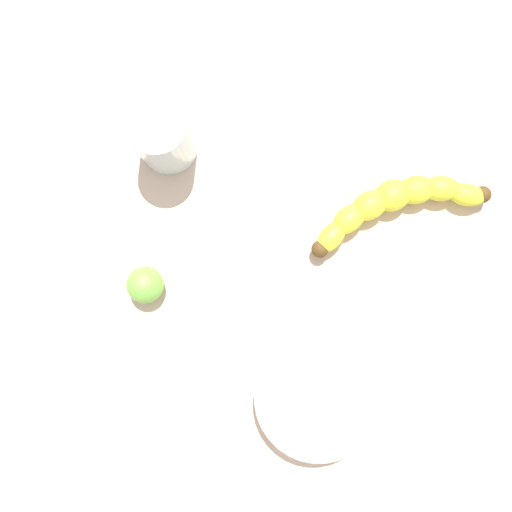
{
  "coord_description": "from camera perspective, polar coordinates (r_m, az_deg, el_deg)",
  "views": [
    {
      "loc": [
        -3.63,
        5.45,
        65.67
      ],
      "look_at": [
        0.47,
        4.18,
        5.0
      ],
      "focal_mm": 35.92,
      "sensor_mm": 36.0,
      "label": 1
    }
  ],
  "objects": [
    {
      "name": "smoothie_glass",
      "position": [
        0.62,
        -10.3,
        12.95
      ],
      "size": [
        7.04,
        7.04,
        9.54
      ],
      "color": "silver",
      "rests_on": "wooden_tabletop"
    },
    {
      "name": "lime_fruit",
      "position": [
        0.62,
        -12.23,
        -3.15
      ],
      "size": [
        4.41,
        4.41,
        4.41
      ],
      "primitive_type": "sphere",
      "color": "#75C142",
      "rests_on": "wooden_tabletop"
    },
    {
      "name": "banana",
      "position": [
        0.64,
        15.19,
        5.7
      ],
      "size": [
        6.78,
        22.72,
        3.81
      ],
      "rotation": [
        0.0,
        0.0,
        1.59
      ],
      "color": "yellow",
      "rests_on": "wooden_tabletop"
    },
    {
      "name": "wooden_tabletop",
      "position": [
        0.65,
        3.67,
        0.48
      ],
      "size": [
        120.0,
        120.0,
        3.0
      ],
      "primitive_type": "cube",
      "color": "beige",
      "rests_on": "ground"
    },
    {
      "name": "ceramic_bowl",
      "position": [
        0.62,
        6.78,
        -15.2
      ],
      "size": [
        14.51,
        14.51,
        4.58
      ],
      "color": "white",
      "rests_on": "wooden_tabletop"
    }
  ]
}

